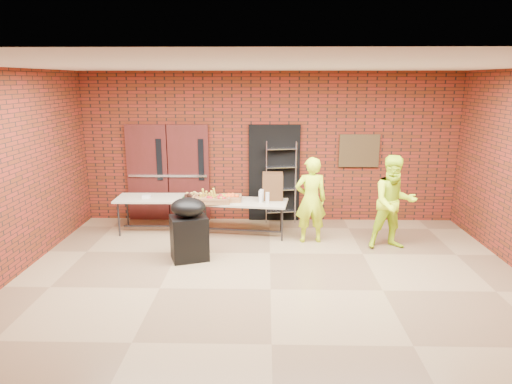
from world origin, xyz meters
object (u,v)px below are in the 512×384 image
(coffee_dispenser, at_px, (273,186))
(volunteer_man, at_px, (394,203))
(volunteer_woman, at_px, (311,200))
(table_left, at_px, (161,200))
(wire_rack, at_px, (281,183))
(table_right, at_px, (242,204))
(covered_grill, at_px, (189,229))

(coffee_dispenser, relative_size, volunteer_man, 0.30)
(coffee_dispenser, distance_m, volunteer_woman, 0.87)
(table_left, distance_m, volunteer_man, 4.50)
(wire_rack, xyz_separation_m, coffee_dispenser, (-0.19, -0.76, 0.10))
(volunteer_woman, relative_size, volunteer_man, 0.95)
(wire_rack, height_order, volunteer_man, wire_rack)
(wire_rack, bearing_deg, coffee_dispenser, -114.89)
(table_left, relative_size, coffee_dispenser, 3.39)
(volunteer_woman, bearing_deg, wire_rack, -73.23)
(wire_rack, bearing_deg, volunteer_man, -48.62)
(table_right, bearing_deg, covered_grill, -117.33)
(covered_grill, distance_m, volunteer_woman, 2.36)
(coffee_dispenser, height_order, volunteer_man, volunteer_man)
(table_left, bearing_deg, volunteer_man, -11.26)
(covered_grill, xyz_separation_m, volunteer_woman, (2.15, 0.93, 0.27))
(covered_grill, bearing_deg, table_right, 35.90)
(volunteer_woman, bearing_deg, table_right, -19.20)
(table_left, xyz_separation_m, covered_grill, (0.80, -1.44, -0.12))
(wire_rack, xyz_separation_m, volunteer_woman, (0.52, -1.23, -0.06))
(wire_rack, distance_m, table_left, 2.55)
(table_right, bearing_deg, coffee_dispenser, 23.94)
(table_left, relative_size, volunteer_woman, 1.08)
(table_left, distance_m, covered_grill, 1.66)
(wire_rack, distance_m, covered_grill, 2.73)
(table_right, xyz_separation_m, volunteer_woman, (1.30, -0.30, 0.17))
(wire_rack, bearing_deg, table_left, -174.42)
(volunteer_man, bearing_deg, wire_rack, 136.31)
(table_right, distance_m, coffee_dispenser, 0.69)
(coffee_dispenser, height_order, volunteer_woman, volunteer_woman)
(covered_grill, bearing_deg, volunteer_man, -9.58)
(volunteer_man, bearing_deg, coffee_dispenser, 154.32)
(coffee_dispenser, bearing_deg, table_right, -163.42)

